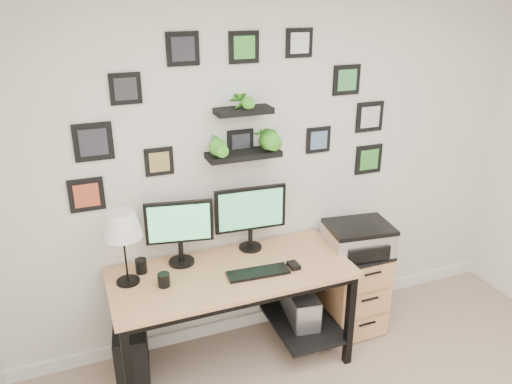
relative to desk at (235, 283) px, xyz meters
name	(u,v)px	position (x,y,z in m)	size (l,w,h in m)	color
room	(277,312)	(0.46, 0.32, -0.58)	(4.00, 4.00, 4.00)	tan
desk	(235,283)	(0.00, 0.00, 0.00)	(1.60, 0.70, 0.75)	tan
monitor_left	(180,228)	(-0.32, 0.18, 0.39)	(0.44, 0.20, 0.46)	black
monitor_right	(251,213)	(0.19, 0.20, 0.40)	(0.51, 0.17, 0.47)	black
keyboard	(258,273)	(0.11, -0.14, 0.13)	(0.41, 0.13, 0.02)	black
mouse	(294,265)	(0.36, -0.15, 0.14)	(0.06, 0.10, 0.03)	black
table_lamp	(122,227)	(-0.70, 0.07, 0.52)	(0.24, 0.24, 0.49)	black
mug	(164,280)	(-0.49, -0.05, 0.17)	(0.08, 0.08, 0.09)	black
pen_cup	(141,266)	(-0.60, 0.16, 0.17)	(0.08, 0.08, 0.10)	black
pc_tower_black	(132,351)	(-0.72, 0.05, -0.40)	(0.20, 0.46, 0.46)	black
pc_tower_grey	(300,315)	(0.51, 0.03, -0.41)	(0.25, 0.45, 0.42)	gray
file_cabinet	(350,286)	(0.96, 0.06, -0.29)	(0.43, 0.53, 0.67)	tan
printer	(359,238)	(0.97, 0.02, 0.15)	(0.50, 0.42, 0.21)	silver
wall_decor	(245,124)	(0.18, 0.27, 1.03)	(2.30, 0.18, 1.09)	black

